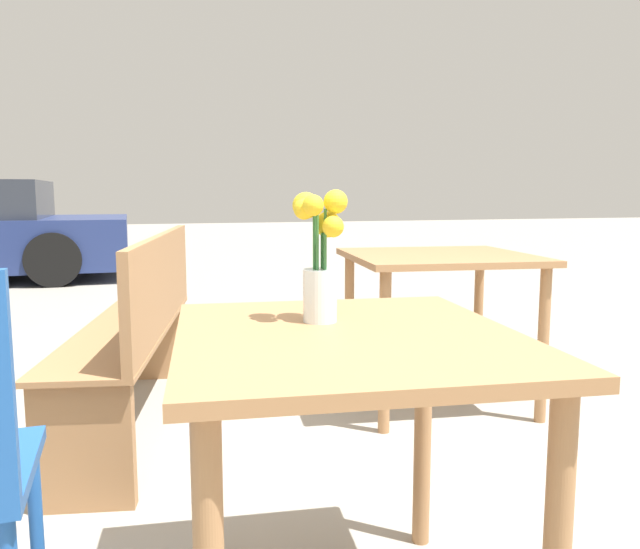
% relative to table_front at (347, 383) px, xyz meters
% --- Properties ---
extents(table_front, '(0.81, 0.89, 0.73)m').
position_rel_table_front_xyz_m(table_front, '(0.00, 0.00, 0.00)').
color(table_front, '#9E7047').
rests_on(table_front, ground_plane).
extents(flower_vase, '(0.13, 0.11, 0.31)m').
position_rel_table_front_xyz_m(flower_vase, '(-0.03, 0.12, 0.27)').
color(flower_vase, silver).
rests_on(flower_vase, table_front).
extents(bench_near, '(0.63, 1.62, 0.85)m').
position_rel_table_front_xyz_m(bench_near, '(-0.43, 1.51, -0.15)').
color(bench_near, '#9E7047').
rests_on(bench_near, ground_plane).
extents(table_back, '(0.93, 0.89, 0.74)m').
position_rel_table_front_xyz_m(table_back, '(0.95, 1.44, 0.02)').
color(table_back, '#9E7047').
rests_on(table_back, ground_plane).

